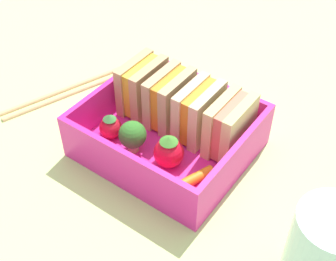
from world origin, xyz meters
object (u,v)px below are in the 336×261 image
sandwich_left (142,86)px  chopstick_pair (82,85)px  strawberry_far_left (169,152)px  carrot_stick_far_left (196,178)px  sandwich_center_right (230,126)px  drinking_glass (324,253)px  sandwich_center_left (170,99)px  sandwich_center (199,112)px  strawberry_left (110,127)px  broccoli_floret (133,135)px

sandwich_left → chopstick_pair: size_ratio=0.29×
sandwich_left → strawberry_far_left: size_ratio=1.62×
carrot_stick_far_left → sandwich_left: bearing=152.1°
sandwich_center_right → drinking_glass: size_ratio=0.68×
sandwich_left → drinking_glass: 26.31cm
sandwich_center_left → carrot_stick_far_left: bearing=-38.5°
sandwich_left → sandwich_center_left: bearing=0.0°
sandwich_center → sandwich_center_right: bearing=0.0°
drinking_glass → strawberry_left: bearing=173.7°
strawberry_left → carrot_stick_far_left: size_ratio=0.80×
sandwich_center_left → drinking_glass: (21.09, -8.59, 0.19)cm
carrot_stick_far_left → sandwich_center: bearing=122.0°
sandwich_center_right → carrot_stick_far_left: 6.45cm
sandwich_center_left → sandwich_center_right: 7.54cm
sandwich_center_left → sandwich_center: 3.77cm
broccoli_floret → drinking_glass: size_ratio=0.42×
sandwich_center → drinking_glass: 19.34cm
sandwich_center_left → carrot_stick_far_left: 9.89cm
sandwich_center_left → sandwich_center_right: bearing=0.0°
sandwich_left → carrot_stick_far_left: (11.27, -5.96, -2.46)cm
sandwich_center → broccoli_floret: (-3.99, -6.20, -0.83)cm
strawberry_far_left → carrot_stick_far_left: bearing=-6.6°
sandwich_center_left → strawberry_far_left: sandwich_center_left is taller
strawberry_left → drinking_glass: size_ratio=0.34×
sandwich_center_left → broccoli_floret: bearing=-92.0°
carrot_stick_far_left → drinking_glass: drinking_glass is taller
sandwich_center_right → broccoli_floret: bearing=-141.4°
sandwich_center → strawberry_far_left: sandwich_center is taller
sandwich_center_right → sandwich_left: bearing=180.0°
sandwich_left → strawberry_far_left: bearing=-35.9°
sandwich_center → broccoli_floret: sandwich_center is taller
sandwich_left → strawberry_far_left: sandwich_left is taller
sandwich_center_left → broccoli_floret: sandwich_center_left is taller
sandwich_center → carrot_stick_far_left: sandwich_center is taller
sandwich_left → sandwich_center_right: 11.31cm
sandwich_center_left → broccoli_floret: 6.25cm
sandwich_center → strawberry_left: sandwich_center is taller
drinking_glass → carrot_stick_far_left: bearing=169.1°
sandwich_center → strawberry_far_left: (0.12, -5.55, -1.33)cm
chopstick_pair → drinking_glass: 35.66cm
sandwich_center → carrot_stick_far_left: bearing=-58.0°
sandwich_center_left → strawberry_far_left: size_ratio=1.62×
sandwich_center_right → drinking_glass: bearing=-32.4°
sandwich_center → strawberry_left: bearing=-141.2°
drinking_glass → sandwich_center_left: bearing=157.8°
sandwich_left → chopstick_pair: sandwich_left is taller
sandwich_left → sandwich_center_left: size_ratio=1.00×
sandwich_center_left → strawberry_left: 7.08cm
strawberry_left → broccoli_floret: size_ratio=0.81×
sandwich_center → strawberry_left: 9.55cm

